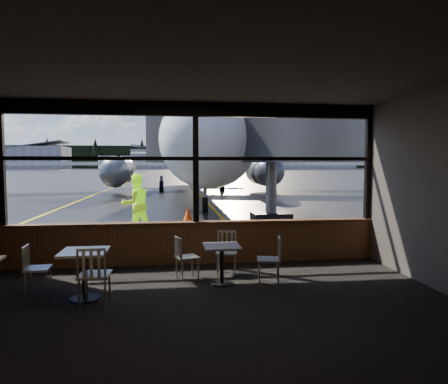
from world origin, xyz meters
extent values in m
plane|color=black|center=(0.00, 120.00, 0.00)|extent=(520.00, 520.00, 0.00)
cube|color=black|center=(0.00, -3.00, 0.01)|extent=(8.00, 6.00, 0.01)
cube|color=#38332D|center=(0.00, -3.00, 3.50)|extent=(8.00, 6.00, 0.04)
cube|color=#483F3A|center=(0.00, -6.00, 1.75)|extent=(8.00, 0.04, 3.50)
cube|color=#553119|center=(0.00, 0.00, 0.45)|extent=(8.00, 0.28, 0.90)
cube|color=black|center=(0.00, 0.00, 3.35)|extent=(8.00, 0.18, 0.30)
cube|color=black|center=(-3.95, 0.00, 2.20)|extent=(0.12, 0.12, 2.60)
cube|color=black|center=(0.00, 0.00, 2.20)|extent=(0.12, 0.12, 2.60)
cube|color=black|center=(3.95, 0.00, 2.20)|extent=(0.12, 0.12, 2.60)
cube|color=black|center=(0.00, 0.00, 2.30)|extent=(8.00, 0.10, 0.08)
imported|color=#BFF219|center=(-1.63, 3.95, 0.94)|extent=(1.14, 1.07, 1.88)
cone|color=orange|center=(0.09, 6.63, 0.27)|extent=(0.39, 0.39, 0.54)
cylinder|color=silver|center=(-30.00, 182.00, 3.00)|extent=(8.00, 8.00, 6.00)
cylinder|color=silver|center=(-20.00, 182.00, 3.00)|extent=(8.00, 8.00, 6.00)
cylinder|color=silver|center=(-10.00, 182.00, 3.00)|extent=(8.00, 8.00, 6.00)
cube|color=black|center=(0.00, 210.00, 6.00)|extent=(360.00, 3.00, 12.00)
camera|label=1|loc=(-0.52, -8.64, 2.18)|focal=32.00mm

